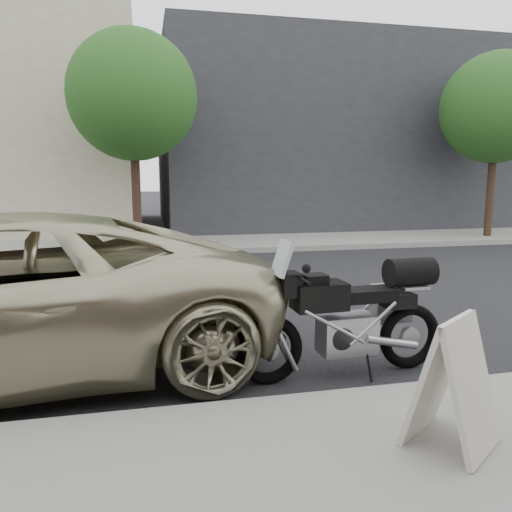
# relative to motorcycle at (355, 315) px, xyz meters

# --- Properties ---
(ground) EXTENTS (120.00, 120.00, 0.00)m
(ground) POSITION_rel_motorcycle_xyz_m (0.31, -3.33, -0.63)
(ground) COLOR black
(ground) RESTS_ON ground
(far_sidewalk) EXTENTS (44.00, 3.00, 0.15)m
(far_sidewalk) POSITION_rel_motorcycle_xyz_m (0.31, -9.83, -0.55)
(far_sidewalk) COLOR gray
(far_sidewalk) RESTS_ON ground
(far_building_dark) EXTENTS (16.00, 11.00, 7.00)m
(far_building_dark) POSITION_rel_motorcycle_xyz_m (-6.69, -16.82, 2.87)
(far_building_dark) COLOR #292A2E
(far_building_dark) RESTS_ON ground
(street_tree_left) EXTENTS (3.40, 3.40, 5.70)m
(street_tree_left) POSITION_rel_motorcycle_xyz_m (-8.69, -9.33, 3.51)
(street_tree_left) COLOR #372419
(street_tree_left) RESTS_ON far_sidewalk
(street_tree_mid) EXTENTS (3.40, 3.40, 5.70)m
(street_tree_mid) POSITION_rel_motorcycle_xyz_m (2.31, -9.33, 3.51)
(street_tree_mid) COLOR #372419
(street_tree_mid) RESTS_ON far_sidewalk
(motorcycle) EXTENTS (2.31, 0.82, 1.46)m
(motorcycle) POSITION_rel_motorcycle_xyz_m (0.00, 0.00, 0.00)
(motorcycle) COLOR black
(motorcycle) RESTS_ON ground
(sandwich_sign) EXTENTS (0.79, 0.78, 0.94)m
(sandwich_sign) POSITION_rel_motorcycle_xyz_m (0.00, 1.71, -0.01)
(sandwich_sign) COLOR silver
(sandwich_sign) RESTS_ON near_sidewalk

